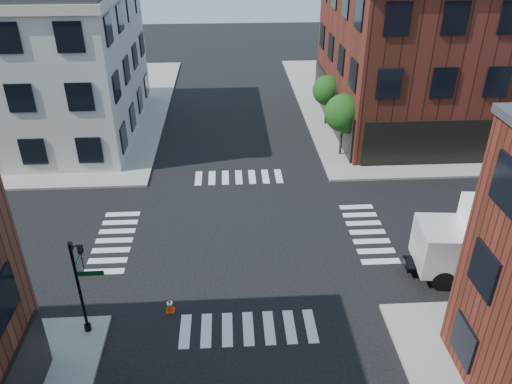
{
  "coord_description": "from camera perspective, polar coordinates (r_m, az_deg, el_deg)",
  "views": [
    {
      "loc": [
        -0.6,
        -22.76,
        15.68
      ],
      "look_at": [
        0.78,
        0.51,
        2.5
      ],
      "focal_mm": 35.0,
      "sensor_mm": 36.0,
      "label": 1
    }
  ],
  "objects": [
    {
      "name": "signal_pole",
      "position": [
        21.46,
        -19.48,
        -9.22
      ],
      "size": [
        1.29,
        1.24,
        4.6
      ],
      "color": "black",
      "rests_on": "ground"
    },
    {
      "name": "building_ne",
      "position": [
        45.18,
        25.4,
        14.4
      ],
      "size": [
        25.0,
        16.0,
        12.0
      ],
      "primitive_type": "cube",
      "color": "#401A10",
      "rests_on": "ground"
    },
    {
      "name": "sidewalk_nw",
      "position": [
        50.74,
        -27.21,
        8.3
      ],
      "size": [
        30.0,
        30.0,
        0.15
      ],
      "primitive_type": "cube",
      "color": "gray",
      "rests_on": "ground"
    },
    {
      "name": "traffic_cone",
      "position": [
        23.11,
        -9.82,
        -12.63
      ],
      "size": [
        0.39,
        0.39,
        0.71
      ],
      "rotation": [
        0.0,
        0.0,
        0.03
      ],
      "color": "red",
      "rests_on": "ground"
    },
    {
      "name": "tree_far",
      "position": [
        41.6,
        8.25,
        11.26
      ],
      "size": [
        2.43,
        2.43,
        4.07
      ],
      "color": "black",
      "rests_on": "ground"
    },
    {
      "name": "tree_near",
      "position": [
        35.98,
        10.05,
        8.67
      ],
      "size": [
        2.69,
        2.69,
        4.49
      ],
      "color": "black",
      "rests_on": "ground"
    },
    {
      "name": "sidewalk_ne",
      "position": [
        51.23,
        22.06,
        9.6
      ],
      "size": [
        30.0,
        30.0,
        0.15
      ],
      "primitive_type": "cube",
      "color": "gray",
      "rests_on": "ground"
    },
    {
      "name": "ground",
      "position": [
        27.64,
        -1.56,
        -5.08
      ],
      "size": [
        120.0,
        120.0,
        0.0
      ],
      "primitive_type": "plane",
      "color": "black",
      "rests_on": "ground"
    }
  ]
}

